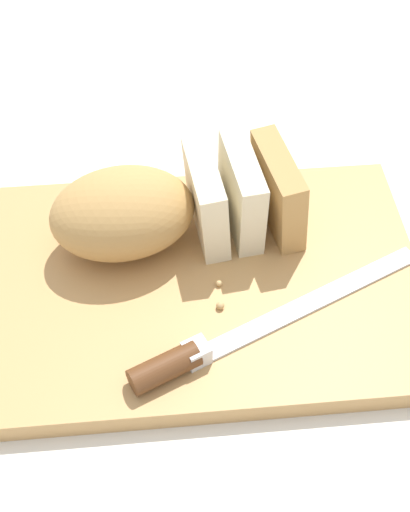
# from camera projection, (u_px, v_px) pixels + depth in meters

# --- Properties ---
(ground_plane) EXTENTS (3.00, 3.00, 0.00)m
(ground_plane) POSITION_uv_depth(u_px,v_px,m) (205.00, 292.00, 0.64)
(ground_plane) COLOR silver
(cutting_board) EXTENTS (0.40, 0.28, 0.02)m
(cutting_board) POSITION_uv_depth(u_px,v_px,m) (205.00, 284.00, 0.64)
(cutting_board) COLOR tan
(cutting_board) RESTS_ON ground_plane
(bread_loaf) EXTENTS (0.24, 0.12, 0.08)m
(bread_loaf) POSITION_uv_depth(u_px,v_px,m) (165.00, 206.00, 0.63)
(bread_loaf) COLOR tan
(bread_loaf) RESTS_ON cutting_board
(bread_knife) EXTENTS (0.27, 0.13, 0.02)m
(bread_knife) POSITION_uv_depth(u_px,v_px,m) (207.00, 349.00, 0.57)
(bread_knife) COLOR silver
(bread_knife) RESTS_ON cutting_board
(crumb_near_knife) EXTENTS (0.01, 0.01, 0.01)m
(crumb_near_knife) POSITION_uv_depth(u_px,v_px,m) (220.00, 305.00, 0.60)
(crumb_near_knife) COLOR tan
(crumb_near_knife) RESTS_ON cutting_board
(crumb_near_loaf) EXTENTS (0.01, 0.01, 0.01)m
(crumb_near_loaf) POSITION_uv_depth(u_px,v_px,m) (219.00, 283.00, 0.62)
(crumb_near_loaf) COLOR tan
(crumb_near_loaf) RESTS_ON cutting_board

